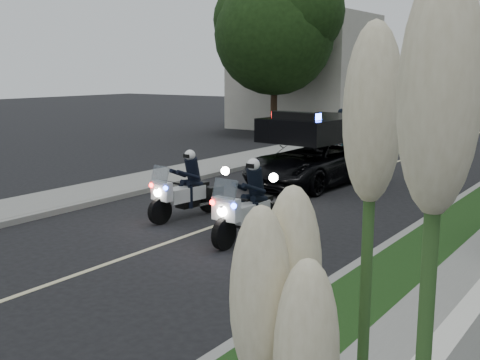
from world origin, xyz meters
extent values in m
plane|color=black|center=(0.00, 0.00, 0.00)|extent=(120.00, 120.00, 0.00)
cube|color=gray|center=(4.10, 10.00, 0.07)|extent=(0.20, 60.00, 0.15)
cube|color=gray|center=(-4.10, 10.00, 0.07)|extent=(0.20, 60.00, 0.15)
cube|color=gray|center=(-5.20, 10.00, 0.08)|extent=(2.00, 60.00, 0.16)
cube|color=#A8A396|center=(-10.00, 26.00, 3.50)|extent=(8.00, 6.00, 7.00)
cube|color=#BFB78C|center=(0.00, 10.00, 0.00)|extent=(0.12, 50.00, 0.01)
imported|color=black|center=(-0.56, 9.53, 0.00)|extent=(2.84, 5.48, 2.58)
imported|color=black|center=(-3.17, 17.15, 0.00)|extent=(0.55, 1.53, 0.80)
imported|color=black|center=(-3.17, 17.15, 0.00)|extent=(0.64, 0.43, 1.77)
camera|label=1|loc=(8.31, -7.26, 3.68)|focal=44.17mm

